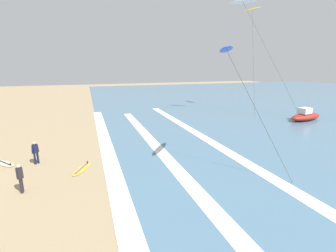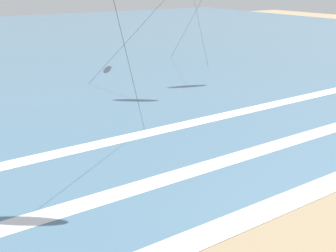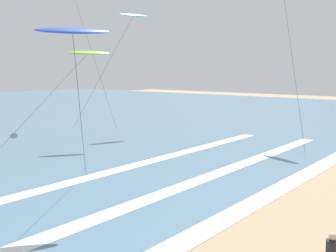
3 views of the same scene
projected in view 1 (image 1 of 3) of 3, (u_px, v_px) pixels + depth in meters
The scene contains 11 objects.
wave_foam_shoreline at pixel (115, 178), 13.89m from camera, with size 43.81×1.06×0.01m, color white.
wave_foam_mid_break at pixel (187, 181), 13.57m from camera, with size 42.07×0.95×0.01m, color white.
wave_foam_outer_break at pixel (238, 158), 16.89m from camera, with size 44.02×0.94×0.01m, color white.
surfer_right_near at pixel (20, 176), 12.11m from camera, with size 0.51×0.32×1.60m.
surfer_background_far at pixel (35, 151), 15.74m from camera, with size 0.40×0.45×1.60m.
surfboard_right_spare at pixel (82, 169), 15.08m from camera, with size 2.15×1.47×0.25m.
surfboard_near_water at pixel (4, 163), 15.94m from camera, with size 1.99×1.82×0.25m.
kite_blue_low_near at pixel (226, 50), 13.32m from camera, with size 4.55×4.25×7.64m.
kite_white_far_left at pixel (243, 3), 29.08m from camera, with size 6.88×7.63×14.55m.
kite_yellow_distant_high at pixel (252, 10), 33.13m from camera, with size 7.96×3.63×14.60m.
offshore_boat at pixel (306, 116), 28.78m from camera, with size 2.62×5.42×2.70m.
Camera 1 is at (12.81, 7.90, 6.46)m, focal length 24.90 mm.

